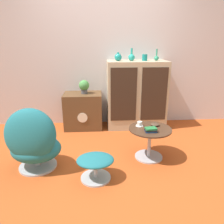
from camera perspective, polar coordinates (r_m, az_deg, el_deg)
ground_plane at (r=2.99m, az=-0.88°, el=-12.46°), size 12.00×12.00×0.00m
wall_back at (r=4.04m, az=-2.13°, el=15.11°), size 6.40×0.06×2.60m
sideboard at (r=3.93m, az=6.37°, el=4.52°), size 1.03×0.49×1.19m
tv_console at (r=3.96m, az=-7.54°, el=0.37°), size 0.66×0.49×0.63m
egg_chair at (r=2.79m, az=-19.87°, el=-7.47°), size 0.68×0.64×0.82m
ottoman at (r=2.54m, az=-4.37°, el=-13.10°), size 0.43×0.36×0.29m
coffee_table at (r=2.97m, az=9.79°, el=-6.88°), size 0.56×0.56×0.43m
vase_leftmost at (r=3.79m, az=1.60°, el=14.14°), size 0.12×0.12×0.14m
vase_inner_left at (r=3.82m, az=5.12°, el=14.13°), size 0.11×0.11×0.21m
vase_inner_right at (r=3.86m, az=8.53°, el=13.91°), size 0.09×0.09×0.11m
vase_rightmost at (r=3.91m, az=11.52°, el=13.76°), size 0.08×0.08×0.19m
potted_plant at (r=3.85m, az=-7.31°, el=6.75°), size 0.18×0.18×0.24m
teacup at (r=2.95m, az=7.21°, el=-3.17°), size 0.10×0.10×0.06m
book_stack at (r=2.79m, az=10.07°, el=-4.60°), size 0.15×0.11×0.05m
bowl at (r=3.00m, az=11.16°, el=-3.17°), size 0.12×0.12×0.04m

